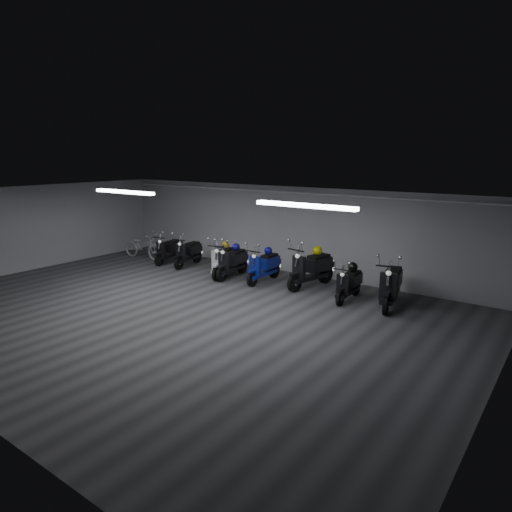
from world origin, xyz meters
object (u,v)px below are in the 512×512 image
Objects in this scene: helmet_3 at (225,245)px; helmet_4 at (318,251)px; scooter_0 at (169,246)px; scooter_8 at (391,278)px; helmet_0 at (353,267)px; scooter_1 at (188,248)px; helmet_2 at (268,251)px; scooter_7 at (349,279)px; scooter_3 at (232,257)px; scooter_4 at (264,261)px; scooter_5 at (311,263)px; scooter_2 at (223,255)px; bicycle at (143,243)px; helmet_1 at (236,247)px.

helmet_3 is 0.92× the size of helmet_4.
scooter_8 is (8.09, -0.01, 0.12)m from scooter_0.
helmet_0 is 4.40m from helmet_3.
scooter_1 reaches higher than helmet_3.
scooter_7 is at bearing -7.53° from helmet_2.
scooter_3 reaches higher than scooter_4.
scooter_4 is at bearing 168.90° from scooter_8.
helmet_0 is (1.40, -0.25, 0.12)m from scooter_5.
scooter_5 is at bearing 159.35° from scooter_7.
helmet_4 is at bearing 21.73° from scooter_4.
scooter_2 is 7.39× the size of helmet_2.
scooter_1 is at bearing 177.35° from scooter_4.
scooter_8 is (7.21, -0.07, 0.11)m from scooter_1.
scooter_8 is at bearing -2.86° from helmet_2.
scooter_1 is 6.15m from scooter_7.
scooter_4 is at bearing -2.54° from helmet_3.
helmet_2 is at bearing 6.40° from helmet_3.
scooter_1 is at bearing 178.22° from helmet_3.
bicycle is at bearing -177.07° from helmet_2.
bicycle is 5.48m from helmet_2.
helmet_0 is (-1.08, 0.04, 0.13)m from scooter_8.
scooter_7 is at bearing -10.26° from scooter_0.
scooter_1 reaches higher than scooter_7.
helmet_3 is at bearing 175.10° from scooter_7.
scooter_8 reaches higher than helmet_4.
scooter_1 is 3.30m from scooter_4.
scooter_8 reaches higher than scooter_1.
bicycle is 7.00m from helmet_4.
scooter_1 is at bearing 179.65° from helmet_1.
scooter_8 is 5.47m from helmet_3.
scooter_0 reaches higher than helmet_3.
bicycle is (-9.38, -0.08, -0.17)m from scooter_8.
scooter_3 is 6.50× the size of helmet_4.
scooter_1 is 0.94× the size of scooter_2.
bicycle is (-4.35, 0.10, -0.08)m from scooter_3.
scooter_4 reaches higher than helmet_1.
scooter_1 reaches higher than scooter_0.
scooter_3 is (3.05, -0.19, 0.04)m from scooter_0.
scooter_5 is at bearing -9.53° from scooter_2.
scooter_3 is 2.60m from scooter_5.
scooter_3 is 1.11× the size of scooter_7.
scooter_3 reaches higher than scooter_7.
helmet_1 is at bearing 174.01° from scooter_4.
scooter_4 is at bearing -89.49° from helmet_2.
scooter_5 reaches higher than scooter_1.
scooter_5 is at bearing -8.39° from scooter_1.
helmet_0 is (2.84, 0.09, 0.22)m from scooter_4.
scooter_7 is 4.42m from helmet_3.
helmet_3 is (1.74, -0.05, 0.32)m from scooter_1.
scooter_4 is at bearing -9.51° from scooter_0.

